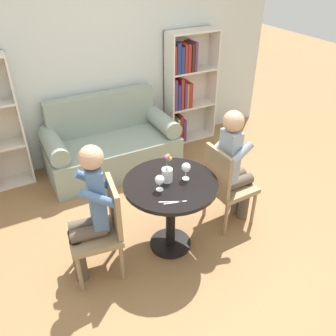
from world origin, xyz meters
TOP-DOWN VIEW (x-y plane):
  - ground_plane at (0.00, 0.00)m, footprint 16.00×16.00m
  - back_wall at (0.00, 2.03)m, footprint 5.20×0.05m
  - round_table at (0.00, 0.00)m, footprint 0.84×0.84m
  - couch at (0.00, 1.60)m, footprint 1.62×0.80m
  - bookshelf_right at (1.22, 1.87)m, footprint 0.71×0.28m
  - chair_left at (-0.64, 0.02)m, footprint 0.47×0.47m
  - chair_right at (0.64, 0.04)m, footprint 0.44×0.44m
  - person_left at (-0.73, 0.04)m, footprint 0.45×0.38m
  - person_right at (0.73, 0.05)m, footprint 0.43×0.35m
  - wine_glass_left at (-0.13, -0.05)m, footprint 0.08×0.08m
  - wine_glass_right at (0.14, -0.01)m, footprint 0.08×0.08m
  - flower_vase at (-0.02, 0.03)m, footprint 0.10×0.10m
  - knife_left_setting at (-0.10, -0.27)m, footprint 0.19×0.06m
  - fork_left_setting at (-0.13, -0.24)m, footprint 0.18×0.09m

SIDE VIEW (x-z plane):
  - ground_plane at x=0.00m, z-range 0.00..0.00m
  - couch at x=0.00m, z-range -0.15..0.77m
  - chair_left at x=-0.64m, z-range 0.04..0.94m
  - chair_right at x=0.64m, z-range 0.04..0.94m
  - round_table at x=0.00m, z-range 0.20..0.95m
  - person_left at x=-0.73m, z-range 0.03..1.30m
  - person_right at x=0.73m, z-range 0.03..1.30m
  - knife_left_setting at x=-0.10m, z-range 0.75..0.75m
  - fork_left_setting at x=-0.13m, z-range 0.75..0.75m
  - bookshelf_right at x=1.22m, z-range 0.01..1.56m
  - flower_vase at x=-0.02m, z-range 0.70..0.97m
  - wine_glass_left at x=-0.13m, z-range 0.77..0.91m
  - wine_glass_right at x=0.14m, z-range 0.78..0.94m
  - back_wall at x=0.00m, z-range 0.00..2.70m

